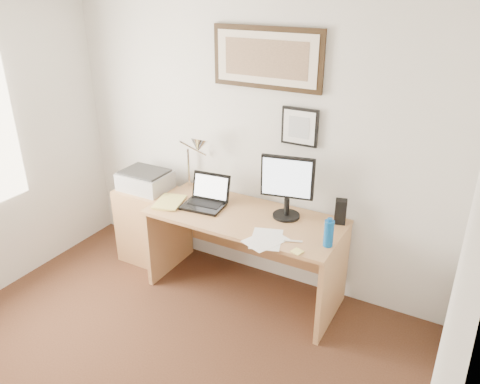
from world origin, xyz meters
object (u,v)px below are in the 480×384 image
Objects in this scene: side_cabinet at (149,224)px; laptop at (206,199)px; book at (158,201)px; lcd_monitor at (287,184)px; water_bottle at (329,233)px; desk at (249,236)px; printer at (145,180)px.

side_cabinet is 0.82m from laptop.
lcd_monitor is (1.08, 0.28, 0.28)m from book.
laptop is at bearing 20.59° from book.
lcd_monitor reaches higher than side_cabinet.
laptop reaches higher than water_bottle.
desk is 3.08× the size of lcd_monitor.
lcd_monitor reaches higher than laptop.
side_cabinet is at bearing 146.94° from book.
desk is at bearing 1.01° from printer.
water_bottle is 0.55× the size of laptop.
printer is (-0.30, 0.21, 0.06)m from book.
lcd_monitor reaches higher than book.
printer is (-1.08, -0.02, 0.30)m from desk.
side_cabinet is at bearing -176.37° from lcd_monitor.
printer reaches higher than desk.
laptop reaches higher than side_cabinet.
laptop is (-0.38, -0.08, 0.29)m from desk.
lcd_monitor reaches higher than water_bottle.
laptop is at bearing -4.64° from printer.
printer is at bearing 108.98° from side_cabinet.
desk is 4.39× the size of laptop.
laptop reaches higher than desk.
water_bottle is at bearing 0.72° from book.
lcd_monitor is (0.30, 0.05, 0.53)m from desk.
water_bottle reaches higher than side_cabinet.
desk is 1.12m from printer.
water_bottle is 0.55m from lcd_monitor.
side_cabinet is 1.66× the size of printer.
water_bottle is 1.83m from printer.
side_cabinet is 1.08m from desk.
book is at bearing -179.28° from water_bottle.
water_bottle is 0.68× the size of book.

